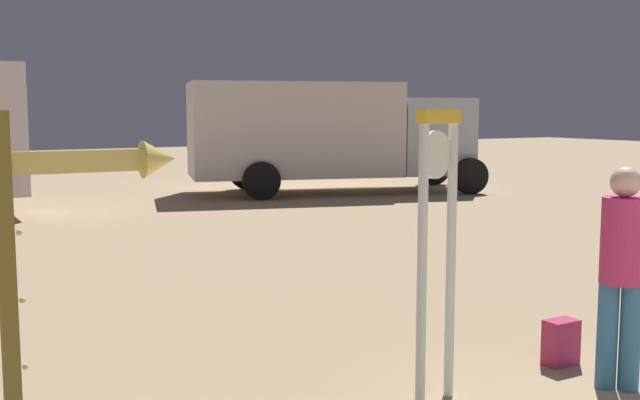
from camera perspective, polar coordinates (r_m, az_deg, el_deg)
standing_clock at (r=5.52m, az=8.64°, el=-2.13°), size 0.45×0.20×2.12m
arrow_sign at (r=5.08m, az=-17.91°, el=-1.51°), size 1.13×0.26×2.12m
person_near_clock at (r=6.21m, az=21.45°, el=-4.61°), size 0.33×0.33×1.70m
backpack at (r=6.83m, az=17.36°, el=-10.04°), size 0.28×0.22×0.38m
box_truck_far at (r=19.61m, az=0.41°, el=5.07°), size 7.71×4.53×2.77m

